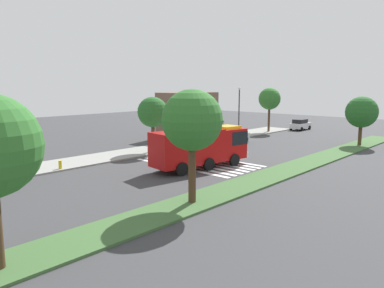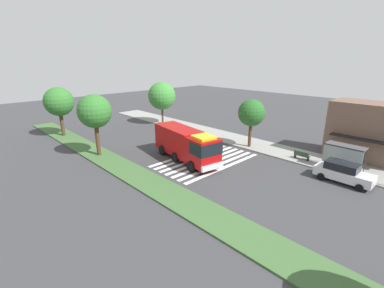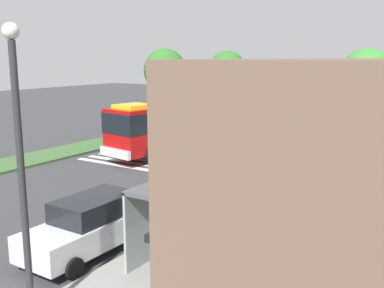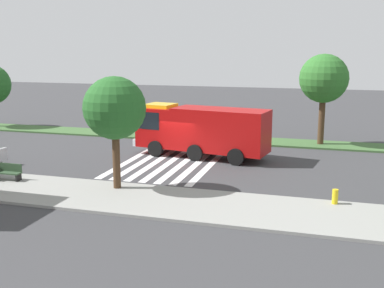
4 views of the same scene
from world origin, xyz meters
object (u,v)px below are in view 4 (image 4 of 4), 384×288
(median_tree_west, at_px, (324,79))
(fire_hydrant, at_px, (335,197))
(fire_truck, at_px, (198,128))
(bench_near_shelter, at_px, (8,172))
(sidewalk_tree_west, at_px, (115,109))

(median_tree_west, distance_m, fire_hydrant, 15.08)
(median_tree_west, height_order, fire_hydrant, median_tree_west)
(fire_truck, height_order, fire_hydrant, fire_truck)
(bench_near_shelter, bearing_deg, fire_truck, -133.05)
(bench_near_shelter, distance_m, median_tree_west, 22.85)
(sidewalk_tree_west, height_order, median_tree_west, median_tree_west)
(bench_near_shelter, height_order, median_tree_west, median_tree_west)
(bench_near_shelter, xyz_separation_m, fire_hydrant, (-17.46, -0.80, -0.10))
(median_tree_west, xyz_separation_m, fire_hydrant, (-0.94, 14.34, -4.58))
(fire_hydrant, bearing_deg, bench_near_shelter, 2.62)
(fire_truck, distance_m, sidewalk_tree_west, 9.26)
(fire_truck, relative_size, fire_hydrant, 13.72)
(bench_near_shelter, xyz_separation_m, median_tree_west, (-16.52, -15.14, 4.48))
(fire_truck, relative_size, bench_near_shelter, 6.00)
(median_tree_west, bearing_deg, fire_truck, 37.06)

